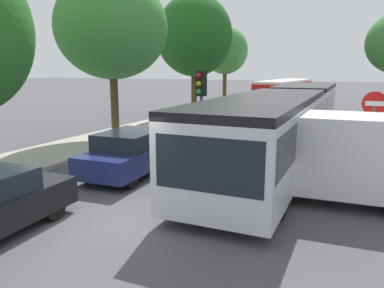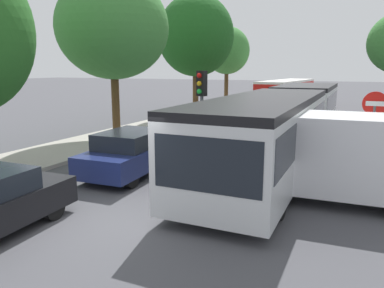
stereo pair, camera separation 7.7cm
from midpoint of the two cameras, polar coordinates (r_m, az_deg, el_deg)
name	(u,v)px [view 1 (the left image)]	position (r m, az deg, el deg)	size (l,w,h in m)	color
ground_plane	(122,221)	(9.05, -10.82, -11.39)	(200.00, 200.00, 0.00)	#47474C
kerb_strip_left	(169,122)	(24.26, -3.67, 3.38)	(3.20, 38.77, 0.14)	#9E998E
articulated_bus	(286,118)	(15.73, 14.03, 3.92)	(2.86, 17.60, 2.61)	silver
city_bus_rear	(285,91)	(36.23, 13.88, 7.85)	(3.34, 11.25, 2.39)	red
queued_car_navy	(132,152)	(12.58, -9.35, -1.28)	(1.99, 4.29, 1.46)	navy
queued_car_silver	(203,128)	(17.88, 1.63, 2.49)	(1.85, 3.98, 1.36)	#B7BABF
queued_car_red	(236,115)	(22.87, 6.64, 4.40)	(1.86, 4.00, 1.36)	#B21E19
white_van	(341,156)	(10.53, 21.56, -1.65)	(5.11, 2.24, 2.31)	silver
traffic_light	(201,96)	(13.51, 1.22, 7.30)	(0.37, 0.39, 3.40)	#56595E
no_entry_sign	(373,123)	(12.31, 25.65, 2.84)	(0.70, 0.08, 2.82)	#56595E
tree_left_mid	(110,30)	(18.39, -12.54, 16.56)	(5.19, 5.19, 7.69)	#51381E
tree_left_far	(194,38)	(25.96, 0.19, 15.90)	(5.10, 5.10, 8.32)	#51381E
tree_left_distant	(226,52)	(33.07, 5.13, 13.81)	(3.87, 3.87, 6.96)	#51381E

